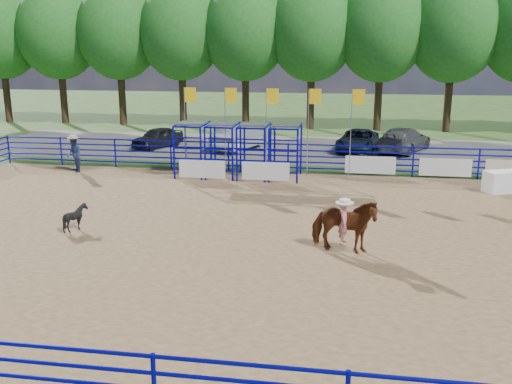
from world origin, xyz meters
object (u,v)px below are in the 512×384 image
(announcer_table, at_px, (505,181))
(car_b, at_px, (240,137))
(horse_and_rider, at_px, (344,224))
(car_c, at_px, (358,140))
(car_a, at_px, (158,137))
(calf, at_px, (76,217))
(car_d, at_px, (404,140))
(spectator_cowboy, at_px, (74,154))

(announcer_table, distance_m, car_b, 15.72)
(horse_and_rider, bearing_deg, car_c, 87.98)
(car_a, bearing_deg, calf, -56.26)
(car_d, bearing_deg, horse_and_rider, 103.78)
(announcer_table, height_order, car_b, car_b)
(spectator_cowboy, distance_m, car_a, 7.80)
(calf, height_order, car_b, car_b)
(announcer_table, bearing_deg, car_c, 123.94)
(announcer_table, xyz_separation_m, car_a, (-18.40, 8.44, 0.15))
(spectator_cowboy, bearing_deg, horse_and_rider, -35.29)
(announcer_table, bearing_deg, spectator_cowboy, 177.60)
(spectator_cowboy, height_order, car_b, spectator_cowboy)
(car_b, bearing_deg, car_a, 18.25)
(car_b, bearing_deg, car_c, -157.73)
(car_b, bearing_deg, car_d, -158.07)
(calf, height_order, car_d, car_d)
(car_b, height_order, car_c, car_b)
(horse_and_rider, distance_m, calf, 9.08)
(announcer_table, xyz_separation_m, horse_and_rider, (-6.77, -8.62, 0.45))
(spectator_cowboy, distance_m, car_c, 16.27)
(spectator_cowboy, relative_size, car_b, 0.38)
(car_a, height_order, car_c, car_c)
(announcer_table, relative_size, horse_and_rider, 0.74)
(announcer_table, xyz_separation_m, spectator_cowboy, (-20.14, 0.84, 0.44))
(car_c, bearing_deg, calf, -110.76)
(car_a, distance_m, car_b, 5.20)
(car_c, bearing_deg, car_b, -166.24)
(announcer_table, height_order, car_a, car_a)
(car_c, distance_m, car_d, 2.70)
(calf, height_order, spectator_cowboy, spectator_cowboy)
(horse_and_rider, xyz_separation_m, car_b, (-6.43, 17.14, -0.14))
(announcer_table, distance_m, horse_and_rider, 10.97)
(horse_and_rider, distance_m, car_a, 20.65)
(announcer_table, height_order, spectator_cowboy, spectator_cowboy)
(calf, xyz_separation_m, spectator_cowboy, (-4.34, 8.72, 0.45))
(horse_and_rider, bearing_deg, car_d, 79.52)
(car_c, height_order, car_d, car_d)
(car_c, bearing_deg, car_a, -167.94)
(announcer_table, xyz_separation_m, car_d, (-3.45, 9.30, 0.26))
(car_d, bearing_deg, spectator_cowboy, 51.14)
(announcer_table, relative_size, car_d, 0.34)
(horse_and_rider, xyz_separation_m, spectator_cowboy, (-13.37, 9.47, -0.01))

